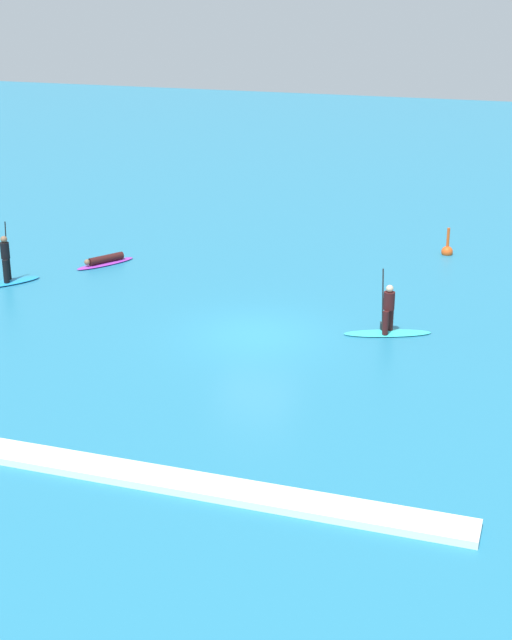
{
  "coord_description": "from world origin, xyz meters",
  "views": [
    {
      "loc": [
        8.67,
        -26.37,
        10.92
      ],
      "look_at": [
        0.0,
        0.0,
        0.5
      ],
      "focal_mm": 52.66,
      "sensor_mm": 36.0,
      "label": 1
    }
  ],
  "objects_px": {
    "surfer_on_teal_board": "(388,320)",
    "marker_buoy": "(447,250)",
    "surfer_on_purple_board": "(105,261)",
    "surfer_on_blue_board": "(7,271)"
  },
  "relations": [
    {
      "from": "surfer_on_teal_board",
      "to": "marker_buoy",
      "type": "bearing_deg",
      "value": -114.64
    },
    {
      "from": "surfer_on_purple_board",
      "to": "surfer_on_blue_board",
      "type": "bearing_deg",
      "value": -3.91
    },
    {
      "from": "surfer_on_blue_board",
      "to": "marker_buoy",
      "type": "bearing_deg",
      "value": -22.03
    },
    {
      "from": "surfer_on_purple_board",
      "to": "marker_buoy",
      "type": "relative_size",
      "value": 1.98
    },
    {
      "from": "surfer_on_teal_board",
      "to": "surfer_on_blue_board",
      "type": "bearing_deg",
      "value": -23.55
    },
    {
      "from": "surfer_on_teal_board",
      "to": "surfer_on_blue_board",
      "type": "relative_size",
      "value": 1.21
    },
    {
      "from": "surfer_on_teal_board",
      "to": "surfer_on_purple_board",
      "type": "xyz_separation_m",
      "value": [
        -11.96,
        3.95,
        -0.34
      ]
    },
    {
      "from": "surfer_on_blue_board",
      "to": "marker_buoy",
      "type": "distance_m",
      "value": 17.38
    },
    {
      "from": "surfer_on_purple_board",
      "to": "marker_buoy",
      "type": "bearing_deg",
      "value": 145.69
    },
    {
      "from": "surfer_on_blue_board",
      "to": "surfer_on_purple_board",
      "type": "distance_m",
      "value": 4.02
    }
  ]
}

